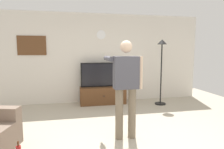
# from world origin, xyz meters

# --- Properties ---
(ground_plane) EXTENTS (8.40, 8.40, 0.00)m
(ground_plane) POSITION_xyz_m (0.00, 0.00, 0.00)
(ground_plane) COLOR #B2A893
(back_wall) EXTENTS (6.40, 0.10, 2.70)m
(back_wall) POSITION_xyz_m (0.00, 2.95, 1.35)
(back_wall) COLOR silver
(back_wall) RESTS_ON ground_plane
(tv_stand) EXTENTS (1.35, 0.49, 0.51)m
(tv_stand) POSITION_xyz_m (-0.00, 2.60, 0.26)
(tv_stand) COLOR brown
(tv_stand) RESTS_ON ground_plane
(television) EXTENTS (1.29, 0.07, 0.72)m
(television) POSITION_xyz_m (-0.00, 2.65, 0.87)
(television) COLOR black
(television) RESTS_ON tv_stand
(wall_clock) EXTENTS (0.27, 0.03, 0.27)m
(wall_clock) POSITION_xyz_m (-0.00, 2.89, 2.06)
(wall_clock) COLOR white
(framed_picture) EXTENTS (0.78, 0.04, 0.55)m
(framed_picture) POSITION_xyz_m (-2.00, 2.90, 1.73)
(framed_picture) COLOR brown
(floor_lamp) EXTENTS (0.32, 0.32, 1.90)m
(floor_lamp) POSITION_xyz_m (1.67, 2.20, 1.36)
(floor_lamp) COLOR black
(floor_lamp) RESTS_ON ground_plane
(person_standing_nearer_lamp) EXTENTS (0.61, 0.78, 1.75)m
(person_standing_nearer_lamp) POSITION_xyz_m (0.06, 0.25, 1.00)
(person_standing_nearer_lamp) COLOR #7A6B56
(person_standing_nearer_lamp) RESTS_ON ground_plane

